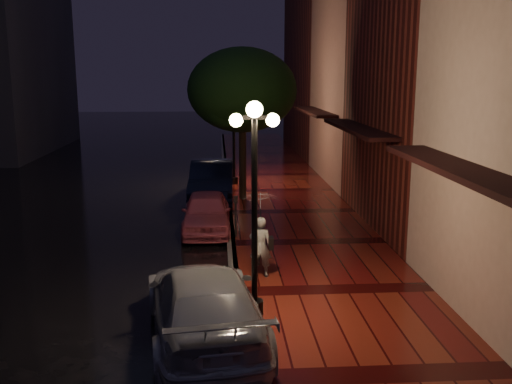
% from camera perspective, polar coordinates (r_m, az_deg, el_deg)
% --- Properties ---
extents(ground, '(120.00, 120.00, 0.00)m').
position_cam_1_polar(ground, '(16.62, -2.48, -5.62)').
color(ground, black).
rests_on(ground, ground).
extents(sidewalk, '(4.50, 60.00, 0.15)m').
position_cam_1_polar(sidewalk, '(16.79, 5.25, -5.20)').
color(sidewalk, '#4A0D0D').
rests_on(sidewalk, ground).
extents(curb, '(0.25, 60.00, 0.15)m').
position_cam_1_polar(curb, '(16.60, -2.48, -5.37)').
color(curb, '#595451').
rests_on(curb, ground).
extents(storefront_mid, '(5.00, 8.00, 11.00)m').
position_cam_1_polar(storefront_mid, '(19.31, 19.01, 12.75)').
color(storefront_mid, '#511914').
rests_on(storefront_mid, ground).
extents(storefront_far, '(5.00, 8.00, 9.00)m').
position_cam_1_polar(storefront_far, '(26.88, 12.23, 10.55)').
color(storefront_far, '#8C5951').
rests_on(storefront_far, ground).
extents(storefront_extra, '(5.00, 12.00, 10.00)m').
position_cam_1_polar(storefront_extra, '(36.60, 7.90, 11.76)').
color(storefront_extra, '#511914').
rests_on(storefront_extra, ground).
extents(streetlamp_near, '(0.96, 0.36, 4.31)m').
position_cam_1_polar(streetlamp_near, '(11.13, -0.15, -0.51)').
color(streetlamp_near, black).
rests_on(streetlamp_near, sidewalk).
extents(streetlamp_far, '(0.96, 0.36, 4.31)m').
position_cam_1_polar(streetlamp_far, '(24.97, -2.24, 6.36)').
color(streetlamp_far, black).
rests_on(streetlamp_far, sidewalk).
extents(street_tree, '(4.16, 4.16, 5.80)m').
position_cam_1_polar(street_tree, '(21.88, -1.36, 9.91)').
color(street_tree, black).
rests_on(street_tree, sidewalk).
extents(pink_car, '(1.52, 3.76, 1.28)m').
position_cam_1_polar(pink_car, '(18.19, -4.97, -2.02)').
color(pink_car, '#C65165').
rests_on(pink_car, ground).
extents(navy_car, '(1.80, 4.82, 1.57)m').
position_cam_1_polar(navy_car, '(22.62, -4.42, 1.11)').
color(navy_car, black).
rests_on(navy_car, ground).
extents(silver_car, '(2.66, 5.20, 1.44)m').
position_cam_1_polar(silver_car, '(10.93, -5.21, -11.16)').
color(silver_car, '#9C9CA3').
rests_on(silver_car, ground).
extents(woman_with_umbrella, '(0.86, 0.88, 2.07)m').
position_cam_1_polar(woman_with_umbrella, '(13.56, 0.46, -2.94)').
color(woman_with_umbrella, silver).
rests_on(woman_with_umbrella, sidewalk).
extents(parking_meter, '(0.14, 0.12, 1.25)m').
position_cam_1_polar(parking_meter, '(17.01, -2.05, -2.03)').
color(parking_meter, black).
rests_on(parking_meter, sidewalk).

